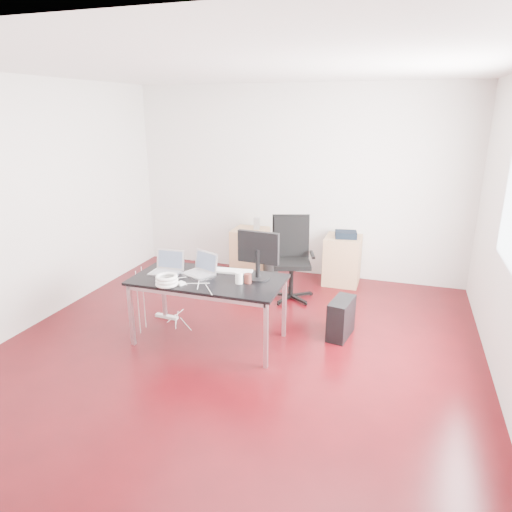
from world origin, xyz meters
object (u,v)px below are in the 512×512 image
(pc_tower, at_px, (341,318))
(desk, at_px, (208,283))
(filing_cabinet_left, at_px, (250,251))
(filing_cabinet_right, at_px, (342,260))
(office_chair, at_px, (291,254))

(pc_tower, bearing_deg, desk, -148.47)
(filing_cabinet_left, relative_size, pc_tower, 1.56)
(desk, distance_m, filing_cabinet_right, 2.51)
(office_chair, relative_size, pc_tower, 2.40)
(office_chair, xyz_separation_m, filing_cabinet_right, (0.59, 0.71, -0.26))
(desk, xyz_separation_m, office_chair, (0.54, 1.51, -0.07))
(filing_cabinet_right, distance_m, pc_tower, 1.70)
(office_chair, height_order, filing_cabinet_left, office_chair)
(office_chair, relative_size, filing_cabinet_right, 1.54)
(desk, xyz_separation_m, pc_tower, (1.36, 0.54, -0.46))
(filing_cabinet_left, distance_m, pc_tower, 2.35)
(filing_cabinet_left, distance_m, filing_cabinet_right, 1.42)
(filing_cabinet_right, bearing_deg, pc_tower, -82.32)
(pc_tower, bearing_deg, filing_cabinet_right, 107.40)
(desk, distance_m, office_chair, 1.60)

